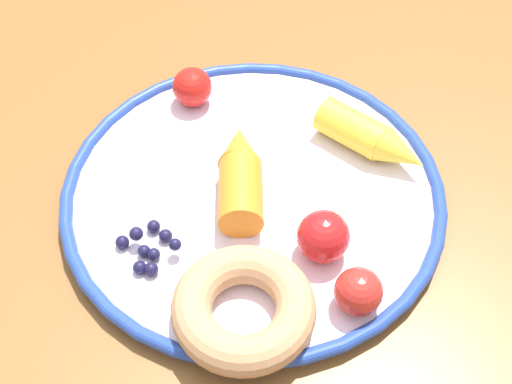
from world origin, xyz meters
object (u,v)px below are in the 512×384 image
at_px(carrot_yellow, 375,138).
at_px(tomato_far, 362,291).
at_px(dining_table, 244,215).
at_px(tomato_near, 326,236).
at_px(carrot_orange, 246,174).
at_px(tomato_mid, 195,87).
at_px(plate, 256,194).
at_px(donut, 253,308).
at_px(blueberry_pile, 151,247).

xyz_separation_m(carrot_yellow, tomato_far, (0.16, -0.03, 0.00)).
height_order(dining_table, tomato_far, tomato_far).
xyz_separation_m(carrot_yellow, tomato_near, (0.11, -0.05, 0.00)).
distance_m(carrot_orange, tomato_mid, 0.12).
bearing_deg(tomato_far, dining_table, -153.34).
relative_size(tomato_near, tomato_far, 1.14).
xyz_separation_m(plate, tomato_mid, (-0.12, -0.05, 0.02)).
distance_m(plate, tomato_mid, 0.13).
height_order(plate, carrot_yellow, carrot_yellow).
distance_m(donut, tomato_mid, 0.25).
xyz_separation_m(plate, tomato_far, (0.12, 0.08, 0.02)).
height_order(carrot_yellow, blueberry_pile, carrot_yellow).
xyz_separation_m(dining_table, tomato_mid, (-0.06, -0.04, 0.13)).
bearing_deg(blueberry_pile, dining_table, 147.33).
bearing_deg(dining_table, carrot_orange, 3.16).
bearing_deg(carrot_orange, tomato_far, 34.97).
distance_m(carrot_orange, donut, 0.13).
xyz_separation_m(donut, blueberry_pile, (-0.06, -0.08, -0.01)).
distance_m(carrot_orange, tomato_far, 0.15).
bearing_deg(carrot_yellow, donut, -33.94).
bearing_deg(blueberry_pile, tomato_far, 71.46).
height_order(tomato_near, tomato_mid, tomato_near).
bearing_deg(tomato_far, tomato_near, -156.06).
height_order(plate, blueberry_pile, blueberry_pile).
xyz_separation_m(dining_table, carrot_orange, (0.05, 0.00, 0.13)).
height_order(donut, blueberry_pile, donut).
bearing_deg(carrot_orange, blueberry_pile, -50.33).
bearing_deg(tomato_far, carrot_yellow, 168.70).
xyz_separation_m(carrot_yellow, tomato_mid, (-0.07, -0.16, 0.00)).
bearing_deg(tomato_near, donut, -45.34).
relative_size(carrot_orange, carrot_yellow, 1.06).
distance_m(tomato_near, tomato_far, 0.06).
bearing_deg(dining_table, blueberry_pile, -32.67).
relative_size(carrot_yellow, donut, 0.94).
xyz_separation_m(plate, carrot_orange, (-0.00, -0.01, 0.02)).
relative_size(plate, tomato_far, 8.90).
relative_size(plate, carrot_orange, 3.08).
relative_size(donut, tomato_near, 2.54).
bearing_deg(donut, carrot_orange, -179.36).
height_order(carrot_yellow, tomato_mid, tomato_mid).
relative_size(dining_table, tomato_far, 25.54).
xyz_separation_m(carrot_yellow, donut, (0.17, -0.12, -0.00)).
relative_size(plate, blueberry_pile, 6.08).
bearing_deg(donut, plate, 177.01).
height_order(dining_table, plate, plate).
bearing_deg(carrot_orange, carrot_yellow, 109.26).
distance_m(plate, tomato_near, 0.09).
xyz_separation_m(blueberry_pile, tomato_mid, (-0.18, 0.03, 0.01)).
height_order(carrot_yellow, tomato_far, tomato_far).
bearing_deg(carrot_yellow, blueberry_pile, -61.47).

